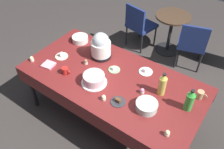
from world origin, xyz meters
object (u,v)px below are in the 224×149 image
(coffee_mug_tan, at_px, (200,95))
(round_cafe_table, at_px, (171,27))
(dessert_plate_cream, at_px, (62,56))
(cupcake_vanilla, at_px, (142,91))
(cupcake_berry, at_px, (167,133))
(potluck_table, at_px, (112,81))
(ceramic_snack_bowl, at_px, (80,39))
(cupcake_rose, at_px, (86,62))
(slow_cooker, at_px, (101,46))
(dessert_plate_white, at_px, (146,71))
(cupcake_mint, at_px, (32,59))
(coffee_mug_red, at_px, (65,71))
(soda_bottle_lime_soda, at_px, (190,100))
(maroon_chair_left, at_px, (139,24))
(cupcake_cocoa, at_px, (104,98))
(maroon_chair_right, at_px, (192,42))
(frosted_layer_cake, at_px, (94,79))
(soda_bottle_ginger_ale, at_px, (162,85))
(dessert_plate_charcoal, at_px, (118,101))
(dessert_plate_sage, at_px, (114,69))

(coffee_mug_tan, xyz_separation_m, round_cafe_table, (-1.01, 1.56, -0.30))
(dessert_plate_cream, xyz_separation_m, cupcake_vanilla, (1.19, 0.05, 0.02))
(cupcake_berry, bearing_deg, cupcake_vanilla, 144.33)
(potluck_table, xyz_separation_m, ceramic_snack_bowl, (-0.80, 0.35, 0.10))
(dessert_plate_cream, relative_size, cupcake_rose, 2.50)
(slow_cooker, distance_m, coffee_mug_tan, 1.32)
(dessert_plate_white, distance_m, cupcake_mint, 1.46)
(cupcake_berry, height_order, coffee_mug_red, coffee_mug_red)
(soda_bottle_lime_soda, relative_size, maroon_chair_left, 0.32)
(cupcake_cocoa, height_order, coffee_mug_red, coffee_mug_red)
(maroon_chair_right, bearing_deg, coffee_mug_tan, -68.00)
(frosted_layer_cake, height_order, cupcake_vanilla, frosted_layer_cake)
(soda_bottle_lime_soda, bearing_deg, round_cafe_table, 118.37)
(cupcake_mint, bearing_deg, cupcake_cocoa, 0.41)
(slow_cooker, bearing_deg, maroon_chair_right, 60.83)
(dessert_plate_white, bearing_deg, cupcake_mint, -152.88)
(slow_cooker, relative_size, soda_bottle_ginger_ale, 1.20)
(cupcake_cocoa, bearing_deg, potluck_table, 110.82)
(slow_cooker, height_order, cupcake_berry, slow_cooker)
(frosted_layer_cake, distance_m, soda_bottle_ginger_ale, 0.77)
(cupcake_berry, bearing_deg, dessert_plate_charcoal, 173.51)
(soda_bottle_lime_soda, bearing_deg, coffee_mug_red, -166.38)
(ceramic_snack_bowl, bearing_deg, cupcake_rose, -41.01)
(dessert_plate_cream, relative_size, maroon_chair_left, 0.20)
(slow_cooker, bearing_deg, coffee_mug_red, -106.26)
(cupcake_cocoa, distance_m, coffee_mug_red, 0.63)
(maroon_chair_right, bearing_deg, cupcake_mint, -126.10)
(slow_cooker, relative_size, soda_bottle_lime_soda, 1.28)
(ceramic_snack_bowl, height_order, soda_bottle_ginger_ale, soda_bottle_ginger_ale)
(cupcake_berry, bearing_deg, cupcake_cocoa, 179.56)
(potluck_table, relative_size, dessert_plate_cream, 13.04)
(soda_bottle_ginger_ale, height_order, coffee_mug_tan, soda_bottle_ginger_ale)
(slow_cooker, distance_m, coffee_mug_red, 0.55)
(dessert_plate_sage, bearing_deg, coffee_mug_red, -138.52)
(cupcake_vanilla, xyz_separation_m, coffee_mug_red, (-0.92, -0.26, 0.01))
(dessert_plate_charcoal, bearing_deg, coffee_mug_tan, 39.39)
(ceramic_snack_bowl, xyz_separation_m, dessert_plate_white, (1.08, -0.02, -0.03))
(cupcake_mint, bearing_deg, round_cafe_table, 66.19)
(ceramic_snack_bowl, xyz_separation_m, dessert_plate_charcoal, (1.07, -0.62, -0.03))
(soda_bottle_ginger_ale, xyz_separation_m, round_cafe_table, (-0.64, 1.74, -0.39))
(cupcake_cocoa, bearing_deg, ceramic_snack_bowl, 143.73)
(maroon_chair_left, height_order, round_cafe_table, maroon_chair_left)
(potluck_table, distance_m, dessert_plate_white, 0.43)
(ceramic_snack_bowl, height_order, maroon_chair_left, maroon_chair_left)
(cupcake_berry, bearing_deg, dessert_plate_sage, 153.43)
(cupcake_cocoa, bearing_deg, maroon_chair_right, 81.49)
(dessert_plate_charcoal, relative_size, soda_bottle_lime_soda, 0.59)
(frosted_layer_cake, height_order, cupcake_mint, frosted_layer_cake)
(potluck_table, height_order, cupcake_rose, cupcake_rose)
(frosted_layer_cake, xyz_separation_m, coffee_mug_red, (-0.38, -0.07, -0.02))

